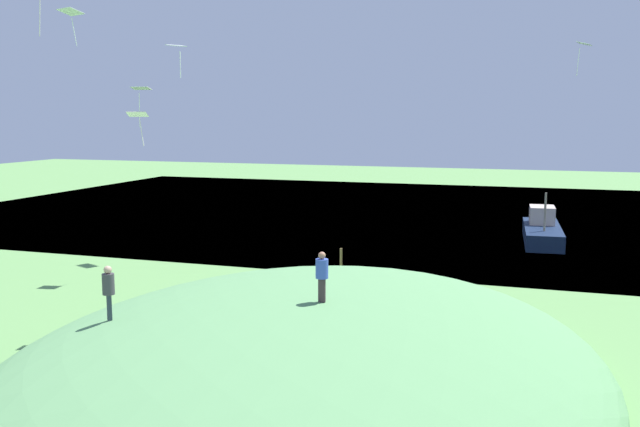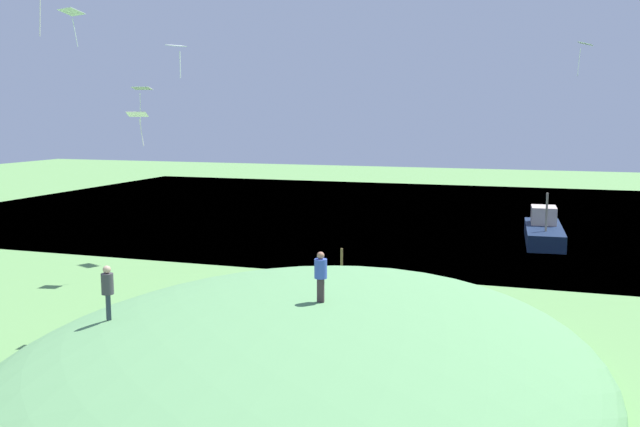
{
  "view_description": "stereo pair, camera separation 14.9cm",
  "coord_description": "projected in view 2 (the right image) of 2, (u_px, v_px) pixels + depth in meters",
  "views": [
    {
      "loc": [
        32.29,
        10.82,
        8.43
      ],
      "look_at": [
        4.28,
        1.72,
        4.24
      ],
      "focal_mm": 38.9,
      "sensor_mm": 36.0,
      "label": 1
    },
    {
      "loc": [
        32.25,
        10.96,
        8.43
      ],
      "look_at": [
        4.28,
        1.72,
        4.24
      ],
      "focal_mm": 38.9,
      "sensor_mm": 36.0,
      "label": 2
    }
  ],
  "objects": [
    {
      "name": "kite_3",
      "position": [
        142.0,
        91.0,
        35.27
      ],
      "size": [
        0.82,
        1.04,
        2.03
      ],
      "color": "white"
    },
    {
      "name": "person_near_shore",
      "position": [
        107.0,
        286.0,
        22.04
      ],
      "size": [
        0.55,
        0.55,
        1.78
      ],
      "rotation": [
        0.0,
        0.0,
        3.98
      ],
      "color": "#2D3742",
      "rests_on": "grass_hill"
    },
    {
      "name": "boat_on_lake",
      "position": [
        544.0,
        231.0,
        46.5
      ],
      "size": [
        8.21,
        2.78,
        3.54
      ],
      "rotation": [
        0.0,
        0.0,
        3.2
      ],
      "color": "#13213C",
      "rests_on": "lake_water"
    },
    {
      "name": "kite_4",
      "position": [
        72.0,
        13.0,
        32.0
      ],
      "size": [
        1.13,
        1.34,
        1.68
      ],
      "color": "white"
    },
    {
      "name": "lake_water",
      "position": [
        415.0,
        214.0,
        60.79
      ],
      "size": [
        50.23,
        80.0,
        0.4
      ],
      "primitive_type": "cube",
      "color": "#476E8C",
      "rests_on": "ground_plane"
    },
    {
      "name": "kite_6",
      "position": [
        138.0,
        116.0,
        26.24
      ],
      "size": [
        0.71,
        0.87,
        1.31
      ],
      "color": "white"
    },
    {
      "name": "ground_plane",
      "position": [
        314.0,
        284.0,
        34.9
      ],
      "size": [
        160.0,
        160.0,
        0.0
      ],
      "primitive_type": "plane",
      "color": "#60944F"
    },
    {
      "name": "kite_8",
      "position": [
        176.0,
        48.0,
        26.46
      ],
      "size": [
        0.85,
        0.79,
        1.25
      ],
      "color": "white"
    },
    {
      "name": "grass_hill",
      "position": [
        305.0,
        374.0,
        22.78
      ],
      "size": [
        24.84,
        19.49,
        4.95
      ],
      "primitive_type": "ellipsoid",
      "color": "#5E955B",
      "rests_on": "ground_plane"
    },
    {
      "name": "person_watching_kites",
      "position": [
        321.0,
        271.0,
        22.12
      ],
      "size": [
        0.44,
        0.44,
        1.65
      ],
      "rotation": [
        0.0,
        0.0,
        4.8
      ],
      "color": "#403033",
      "rests_on": "grass_hill"
    },
    {
      "name": "kite_2",
      "position": [
        585.0,
        45.0,
        32.46
      ],
      "size": [
        1.0,
        0.77,
        1.6
      ],
      "color": "white"
    },
    {
      "name": "mooring_post",
      "position": [
        342.0,
        261.0,
        37.05
      ],
      "size": [
        0.14,
        0.14,
        1.38
      ],
      "primitive_type": "cylinder",
      "color": "brown",
      "rests_on": "ground_plane"
    }
  ]
}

